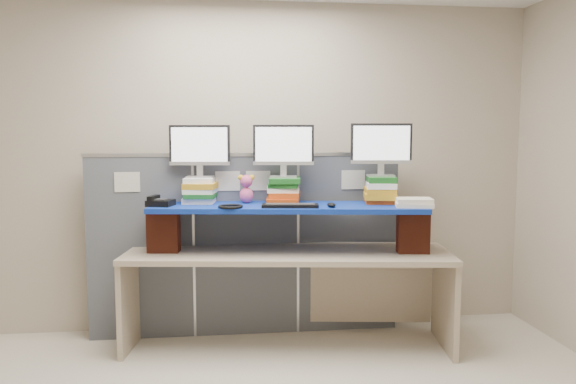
{
  "coord_description": "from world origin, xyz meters",
  "views": [
    {
      "loc": [
        -0.22,
        -2.84,
        1.68
      ],
      "look_at": [
        0.31,
        1.46,
        1.23
      ],
      "focal_mm": 35.0,
      "sensor_mm": 36.0,
      "label": 1
    }
  ],
  "objects": [
    {
      "name": "blue_board",
      "position": [
        0.31,
        1.46,
        1.11
      ],
      "size": [
        2.16,
        0.81,
        0.04
      ],
      "primitive_type": "cube",
      "rotation": [
        0.0,
        0.0,
        -0.14
      ],
      "color": "navy",
      "rests_on": "brick_pier_left"
    },
    {
      "name": "keyboard",
      "position": [
        0.31,
        1.31,
        1.15
      ],
      "size": [
        0.44,
        0.2,
        0.03
      ],
      "rotation": [
        0.0,
        0.0,
        -0.14
      ],
      "color": "black",
      "rests_on": "blue_board"
    },
    {
      "name": "book_stack_left",
      "position": [
        -0.37,
        1.67,
        1.23
      ],
      "size": [
        0.29,
        0.32,
        0.2
      ],
      "color": "white",
      "rests_on": "blue_board"
    },
    {
      "name": "plush_toy",
      "position": [
        -0.0,
        1.61,
        1.25
      ],
      "size": [
        0.13,
        0.1,
        0.23
      ],
      "rotation": [
        0.0,
        0.0,
        -0.5
      ],
      "color": "#DC538B",
      "rests_on": "blue_board"
    },
    {
      "name": "brick_pier_right",
      "position": [
        1.26,
        1.28,
        0.93
      ],
      "size": [
        0.26,
        0.16,
        0.33
      ],
      "primitive_type": "cube",
      "rotation": [
        0.0,
        0.0,
        -0.14
      ],
      "color": "maroon",
      "rests_on": "desk"
    },
    {
      "name": "desk_phone",
      "position": [
        -0.67,
        1.51,
        1.16
      ],
      "size": [
        0.22,
        0.21,
        0.08
      ],
      "rotation": [
        0.0,
        0.0,
        -0.28
      ],
      "color": "black",
      "rests_on": "blue_board"
    },
    {
      "name": "monitor_left",
      "position": [
        -0.37,
        1.67,
        1.57
      ],
      "size": [
        0.48,
        0.16,
        0.42
      ],
      "rotation": [
        0.0,
        0.0,
        -0.14
      ],
      "color": "#B6B6BC",
      "rests_on": "book_stack_left"
    },
    {
      "name": "headset",
      "position": [
        -0.14,
        1.33,
        1.14
      ],
      "size": [
        0.25,
        0.25,
        0.02
      ],
      "primitive_type": "torus",
      "rotation": [
        0.0,
        0.0,
        -0.45
      ],
      "color": "black",
      "rests_on": "blue_board"
    },
    {
      "name": "desk",
      "position": [
        0.31,
        1.46,
        0.61
      ],
      "size": [
        2.6,
        1.07,
        0.77
      ],
      "rotation": [
        0.0,
        0.0,
        -0.14
      ],
      "color": "tan",
      "rests_on": "ground"
    },
    {
      "name": "cubicle_partition",
      "position": [
        -0.0,
        1.78,
        0.77
      ],
      "size": [
        2.6,
        0.06,
        1.53
      ],
      "color": "#4B5059",
      "rests_on": "ground"
    },
    {
      "name": "room",
      "position": [
        0.0,
        0.0,
        1.4
      ],
      "size": [
        5.0,
        4.0,
        2.8
      ],
      "color": "#BFB19D",
      "rests_on": "ground"
    },
    {
      "name": "brick_pier_left",
      "position": [
        -0.65,
        1.54,
        0.93
      ],
      "size": [
        0.26,
        0.16,
        0.33
      ],
      "primitive_type": "cube",
      "rotation": [
        0.0,
        0.0,
        -0.14
      ],
      "color": "maroon",
      "rests_on": "desk"
    },
    {
      "name": "mouse",
      "position": [
        0.62,
        1.28,
        1.15
      ],
      "size": [
        0.07,
        0.11,
        0.03
      ],
      "primitive_type": "ellipsoid",
      "rotation": [
        0.0,
        0.0,
        0.03
      ],
      "color": "black",
      "rests_on": "blue_board"
    },
    {
      "name": "monitor_center",
      "position": [
        0.29,
        1.58,
        1.57
      ],
      "size": [
        0.48,
        0.16,
        0.42
      ],
      "rotation": [
        0.0,
        0.0,
        -0.14
      ],
      "color": "#B6B6BC",
      "rests_on": "book_stack_center"
    },
    {
      "name": "book_stack_center",
      "position": [
        0.29,
        1.58,
        1.23
      ],
      "size": [
        0.3,
        0.34,
        0.2
      ],
      "color": "#D24A13",
      "rests_on": "blue_board"
    },
    {
      "name": "binder_stack",
      "position": [
        1.24,
        1.22,
        1.17
      ],
      "size": [
        0.31,
        0.27,
        0.07
      ],
      "rotation": [
        0.0,
        0.0,
        -0.2
      ],
      "color": "white",
      "rests_on": "blue_board"
    },
    {
      "name": "book_stack_right",
      "position": [
        1.05,
        1.47,
        1.24
      ],
      "size": [
        0.3,
        0.33,
        0.21
      ],
      "color": "#D24A13",
      "rests_on": "blue_board"
    },
    {
      "name": "monitor_right",
      "position": [
        1.06,
        1.47,
        1.59
      ],
      "size": [
        0.48,
        0.16,
        0.42
      ],
      "rotation": [
        0.0,
        0.0,
        -0.14
      ],
      "color": "#B6B6BC",
      "rests_on": "book_stack_right"
    }
  ]
}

